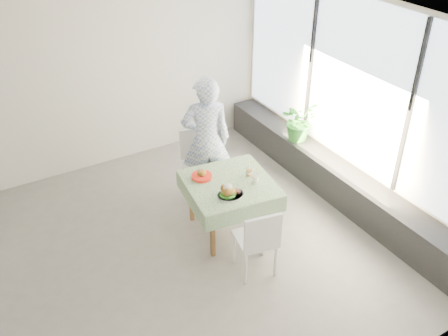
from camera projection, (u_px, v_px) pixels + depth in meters
floor at (154, 261)px, 6.04m from camera, size 6.00×6.00×0.00m
ceiling at (130, 33)px, 4.53m from camera, size 6.00×6.00×0.00m
wall_back at (75, 83)px, 7.10m from camera, size 6.00×0.02×2.80m
wall_front at (284, 327)px, 3.47m from camera, size 6.00×0.02×2.80m
wall_right at (355, 102)px, 6.57m from camera, size 0.02×5.00×2.80m
window_pane at (356, 85)px, 6.42m from camera, size 0.01×4.80×2.18m
window_ledge at (333, 179)px, 7.10m from camera, size 0.40×4.80×0.50m
cafe_table at (229, 201)px, 6.30m from camera, size 1.17×1.17×0.74m
chair_far at (200, 177)px, 7.04m from camera, size 0.57×0.57×0.98m
chair_near at (255, 252)px, 5.76m from camera, size 0.51×0.51×0.92m
diner at (206, 140)px, 6.69m from camera, size 0.78×0.64×1.82m
main_dish at (229, 192)px, 5.87m from camera, size 0.33×0.33×0.17m
juice_cup_orange at (249, 172)px, 6.25m from camera, size 0.09×0.09×0.24m
juice_cup_lemonade at (255, 178)px, 6.12m from camera, size 0.09×0.09×0.25m
second_dish at (202, 175)px, 6.22m from camera, size 0.26×0.26×0.12m
potted_plant at (299, 121)px, 7.41m from camera, size 0.65×0.60×0.61m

